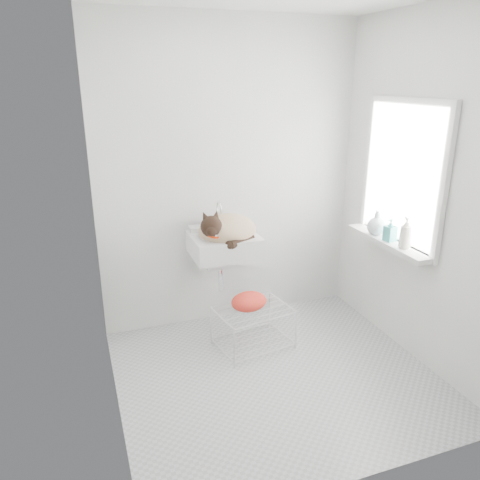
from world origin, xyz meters
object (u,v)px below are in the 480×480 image
object	(u,v)px
sink	(224,235)
cat	(226,230)
wire_rack	(253,329)
bottle_c	(376,234)
bottle_b	(389,241)
bottle_a	(404,248)

from	to	relation	value
sink	cat	bearing A→B (deg)	-58.43
cat	wire_rack	bearing A→B (deg)	-77.34
cat	bottle_c	xyz separation A→B (m)	(1.13, -0.37, -0.04)
wire_rack	cat	bearing A→B (deg)	112.20
sink	cat	size ratio (longest dim) A/B	1.00
bottle_b	bottle_c	bearing A→B (deg)	90.00
sink	bottle_b	bearing A→B (deg)	-26.11
cat	wire_rack	size ratio (longest dim) A/B	0.95
cat	bottle_c	size ratio (longest dim) A/B	2.75
wire_rack	bottle_b	bearing A→B (deg)	-13.50
bottle_c	bottle_a	bearing A→B (deg)	-90.00
wire_rack	bottle_c	xyz separation A→B (m)	(1.01, -0.07, 0.70)
bottle_a	bottle_b	xyz separation A→B (m)	(0.00, 0.17, 0.00)
bottle_c	wire_rack	bearing A→B (deg)	176.12
bottle_b	sink	bearing A→B (deg)	153.89
sink	wire_rack	bearing A→B (deg)	-67.22
cat	bottle_b	bearing A→B (deg)	-35.13
cat	sink	bearing A→B (deg)	112.04
wire_rack	sink	bearing A→B (deg)	112.78
bottle_c	cat	bearing A→B (deg)	161.98
sink	bottle_c	xyz separation A→B (m)	(1.14, -0.39, 0.00)
wire_rack	bottle_c	distance (m)	1.23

